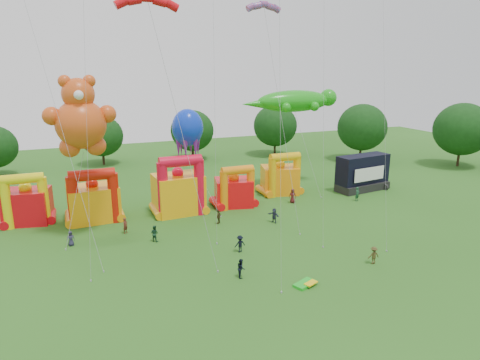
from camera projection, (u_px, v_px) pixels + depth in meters
name	position (u px, v px, depth m)	size (l,w,h in m)	color
ground	(302.00, 326.00, 29.87)	(160.00, 160.00, 0.00)	#275919
tree_ring	(285.00, 242.00, 28.40)	(125.48, 127.60, 12.07)	#352314
bouncy_castle_0	(27.00, 204.00, 48.96)	(5.50, 4.75, 6.14)	red
bouncy_castle_1	(94.00, 200.00, 49.79)	(5.85, 4.79, 6.48)	orange
bouncy_castle_2	(179.00, 191.00, 52.31)	(6.00, 4.95, 7.49)	#FEA60D
bouncy_castle_3	(234.00, 190.00, 55.18)	(5.35, 4.65, 5.55)	red
bouncy_castle_4	(281.00, 178.00, 60.61)	(5.79, 5.08, 6.11)	orange
stage_trailer	(363.00, 173.00, 62.34)	(8.52, 4.15, 5.24)	black
teddy_bear_kite	(79.00, 145.00, 42.87)	(7.05, 5.82, 16.89)	#D44C17
gecko_kite	(299.00, 118.00, 61.43)	(15.22, 9.62, 14.45)	#1C9D16
octopus_kite	(197.00, 160.00, 52.65)	(4.44, 7.13, 12.68)	#0D2FC9
parafoil_kites	(120.00, 118.00, 38.31)	(27.70, 13.78, 28.41)	red
diamond_kites	(259.00, 83.00, 38.82)	(29.85, 17.79, 39.47)	red
folded_kite_bundle	(306.00, 284.00, 35.36)	(2.23, 1.70, 0.31)	green
spectator_0	(71.00, 239.00, 43.05)	(0.76, 0.49, 1.55)	#2A2842
spectator_1	(125.00, 226.00, 46.30)	(0.64, 0.42, 1.75)	#5A2419
spectator_2	(154.00, 233.00, 44.14)	(0.84, 0.65, 1.73)	#183C26
spectator_3	(240.00, 244.00, 41.57)	(1.10, 0.64, 1.71)	black
spectator_4	(219.00, 217.00, 49.17)	(0.96, 0.40, 1.64)	#43361A
spectator_5	(274.00, 215.00, 49.51)	(1.60, 0.51, 1.72)	#292E45
spectator_6	(293.00, 196.00, 56.70)	(0.94, 0.61, 1.92)	#4F1616
spectator_7	(357.00, 194.00, 57.51)	(0.71, 0.46, 1.94)	#1B452D
spectator_8	(241.00, 268.00, 36.58)	(0.81, 0.63, 1.68)	black
spectator_9	(374.00, 255.00, 39.08)	(1.08, 0.62, 1.67)	#443B1B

